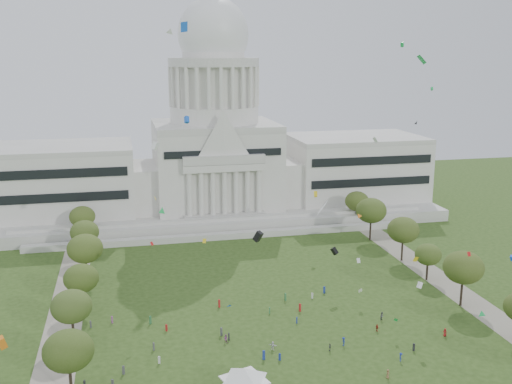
{
  "coord_description": "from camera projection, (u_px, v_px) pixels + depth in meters",
  "views": [
    {
      "loc": [
        -33.09,
        -102.21,
        59.24
      ],
      "look_at": [
        0.0,
        45.0,
        24.0
      ],
      "focal_mm": 42.0,
      "sensor_mm": 36.0,
      "label": 1
    }
  ],
  "objects": [
    {
      "name": "kite_swarm",
      "position": [
        300.0,
        203.0,
        122.26
      ],
      "size": [
        98.32,
        99.81,
        62.76
      ],
      "color": "green",
      "rests_on": "ground"
    },
    {
      "name": "person_8",
      "position": [
        226.0,
        338.0,
        125.18
      ],
      "size": [
        1.01,
        0.95,
        1.77
      ],
      "primitive_type": "imported",
      "rotation": [
        0.0,
        0.0,
        2.48
      ],
      "color": "#994C8C",
      "rests_on": "ground"
    },
    {
      "name": "person_0",
      "position": [
        445.0,
        332.0,
        127.91
      ],
      "size": [
        1.01,
        1.02,
        1.78
      ],
      "primitive_type": "imported",
      "rotation": [
        0.0,
        0.0,
        5.47
      ],
      "color": "#B21E1E",
      "rests_on": "ground"
    },
    {
      "name": "row_tree_r_6",
      "position": [
        357.0,
        201.0,
        209.26
      ],
      "size": [
        8.42,
        8.42,
        11.97
      ],
      "color": "black",
      "rests_on": "ground"
    },
    {
      "name": "row_tree_l_3",
      "position": [
        81.0,
        278.0,
        138.59
      ],
      "size": [
        8.12,
        8.12,
        11.55
      ],
      "color": "black",
      "rests_on": "ground"
    },
    {
      "name": "distant_crowd",
      "position": [
        223.0,
        329.0,
        129.3
      ],
      "size": [
        65.12,
        36.28,
        1.95
      ],
      "color": "#26262B",
      "rests_on": "ground"
    },
    {
      "name": "row_tree_l_4",
      "position": [
        85.0,
        249.0,
        155.9
      ],
      "size": [
        9.29,
        9.29,
        13.21
      ],
      "color": "black",
      "rests_on": "ground"
    },
    {
      "name": "row_tree_l_2",
      "position": [
        71.0,
        306.0,
        122.54
      ],
      "size": [
        8.42,
        8.42,
        11.97
      ],
      "color": "black",
      "rests_on": "ground"
    },
    {
      "name": "row_tree_l_1",
      "position": [
        68.0,
        351.0,
        103.39
      ],
      "size": [
        8.86,
        8.86,
        12.59
      ],
      "color": "black",
      "rests_on": "ground"
    },
    {
      "name": "person_4",
      "position": [
        330.0,
        347.0,
        121.58
      ],
      "size": [
        0.7,
        1.05,
        1.66
      ],
      "primitive_type": "imported",
      "rotation": [
        0.0,
        0.0,
        4.53
      ],
      "color": "#4C4C51",
      "rests_on": "ground"
    },
    {
      "name": "path_right",
      "position": [
        447.0,
        285.0,
        156.4
      ],
      "size": [
        8.0,
        160.0,
        0.04
      ],
      "primitive_type": "cube",
      "color": "gray",
      "rests_on": "ground"
    },
    {
      "name": "person_9",
      "position": [
        401.0,
        357.0,
        117.54
      ],
      "size": [
        0.89,
        1.27,
        1.78
      ],
      "primitive_type": "imported",
      "rotation": [
        0.0,
        0.0,
        1.29
      ],
      "color": "navy",
      "rests_on": "ground"
    },
    {
      "name": "event_tent",
      "position": [
        244.0,
        374.0,
        105.18
      ],
      "size": [
        12.12,
        12.12,
        5.34
      ],
      "color": "#4C4C4C",
      "rests_on": "ground"
    },
    {
      "name": "row_tree_r_3",
      "position": [
        428.0,
        255.0,
        158.28
      ],
      "size": [
        7.01,
        7.01,
        9.98
      ],
      "color": "black",
      "rests_on": "ground"
    },
    {
      "name": "row_tree_l_5",
      "position": [
        85.0,
        232.0,
        173.54
      ],
      "size": [
        8.33,
        8.33,
        11.85
      ],
      "color": "black",
      "rests_on": "ground"
    },
    {
      "name": "row_tree_r_5",
      "position": [
        371.0,
        211.0,
        191.37
      ],
      "size": [
        9.82,
        9.82,
        13.96
      ],
      "color": "black",
      "rests_on": "ground"
    },
    {
      "name": "row_tree_l_6",
      "position": [
        82.0,
        217.0,
        190.45
      ],
      "size": [
        8.19,
        8.19,
        11.64
      ],
      "color": "black",
      "rests_on": "ground"
    },
    {
      "name": "person_6",
      "position": [
        388.0,
        374.0,
        111.43
      ],
      "size": [
        0.69,
        0.94,
        1.75
      ],
      "primitive_type": "imported",
      "rotation": [
        0.0,
        0.0,
        1.41
      ],
      "color": "olive",
      "rests_on": "ground"
    },
    {
      "name": "person_2",
      "position": [
        382.0,
        316.0,
        135.62
      ],
      "size": [
        1.11,
        1.05,
        1.95
      ],
      "primitive_type": "imported",
      "rotation": [
        0.0,
        0.0,
        0.67
      ],
      "color": "#4C4C51",
      "rests_on": "ground"
    },
    {
      "name": "capitol",
      "position": [
        215.0,
        155.0,
        220.5
      ],
      "size": [
        160.0,
        64.5,
        91.3
      ],
      "color": "#B7B4AA",
      "rests_on": "ground"
    },
    {
      "name": "person_3",
      "position": [
        343.0,
        341.0,
        123.78
      ],
      "size": [
        0.68,
        1.24,
        1.88
      ],
      "primitive_type": "imported",
      "rotation": [
        0.0,
        0.0,
        4.66
      ],
      "color": "navy",
      "rests_on": "ground"
    },
    {
      "name": "row_tree_r_4",
      "position": [
        403.0,
        230.0,
        172.64
      ],
      "size": [
        9.19,
        9.19,
        13.06
      ],
      "color": "black",
      "rests_on": "ground"
    },
    {
      "name": "ground",
      "position": [
        306.0,
        361.0,
        117.65
      ],
      "size": [
        400.0,
        400.0,
        0.0
      ],
      "primitive_type": "plane",
      "color": "#2B4516",
      "rests_on": "ground"
    },
    {
      "name": "person_5",
      "position": [
        273.0,
        346.0,
        121.96
      ],
      "size": [
        1.78,
        1.56,
        1.85
      ],
      "primitive_type": "imported",
      "rotation": [
        0.0,
        0.0,
        2.51
      ],
      "color": "silver",
      "rests_on": "ground"
    },
    {
      "name": "path_left",
      "position": [
        65.0,
        320.0,
        135.9
      ],
      "size": [
        8.0,
        160.0,
        0.04
      ],
      "primitive_type": "cube",
      "color": "gray",
      "rests_on": "ground"
    },
    {
      "name": "row_tree_r_2",
      "position": [
        464.0,
        268.0,
        141.45
      ],
      "size": [
        9.55,
        9.55,
        13.58
      ],
      "color": "black",
      "rests_on": "ground"
    },
    {
      "name": "person_10",
      "position": [
        377.0,
        328.0,
        130.14
      ],
      "size": [
        0.88,
        1.11,
        1.67
      ],
      "primitive_type": "imported",
      "rotation": [
        0.0,
        0.0,
        1.98
      ],
      "color": "#B21E1E",
      "rests_on": "ground"
    }
  ]
}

